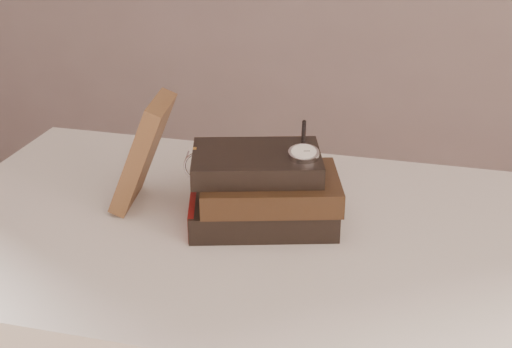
# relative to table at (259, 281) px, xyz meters

# --- Properties ---
(table) EXTENTS (1.00, 0.60, 0.75)m
(table) POSITION_rel_table_xyz_m (0.00, 0.00, 0.00)
(table) COLOR beige
(table) RESTS_ON ground
(book_stack) EXTENTS (0.25, 0.20, 0.11)m
(book_stack) POSITION_rel_table_xyz_m (0.00, 0.02, 0.14)
(book_stack) COLOR black
(book_stack) RESTS_ON table
(journal) EXTENTS (0.11, 0.12, 0.17)m
(journal) POSITION_rel_table_xyz_m (-0.19, 0.03, 0.18)
(journal) COLOR #482E1C
(journal) RESTS_ON table
(pocket_watch) EXTENTS (0.05, 0.15, 0.02)m
(pocket_watch) POSITION_rel_table_xyz_m (0.06, 0.03, 0.21)
(pocket_watch) COLOR silver
(pocket_watch) RESTS_ON book_stack
(eyeglasses) EXTENTS (0.11, 0.12, 0.04)m
(eyeglasses) POSITION_rel_table_xyz_m (-0.09, 0.07, 0.15)
(eyeglasses) COLOR silver
(eyeglasses) RESTS_ON book_stack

